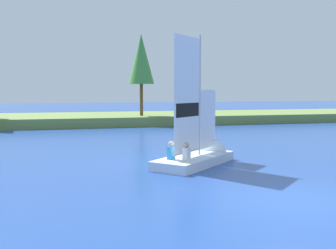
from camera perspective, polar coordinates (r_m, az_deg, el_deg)
ground_plane at (r=11.21m, az=17.32°, el=-10.37°), size 200.00×200.00×0.00m
shore_bank at (r=37.46m, az=-6.77°, el=0.85°), size 80.00×10.09×0.80m
shoreline_tree_centre at (r=35.07m, az=-3.84°, el=9.24°), size 2.23×2.23×7.05m
sailboat at (r=16.51m, az=5.19°, el=-4.02°), size 4.47×4.18×5.62m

